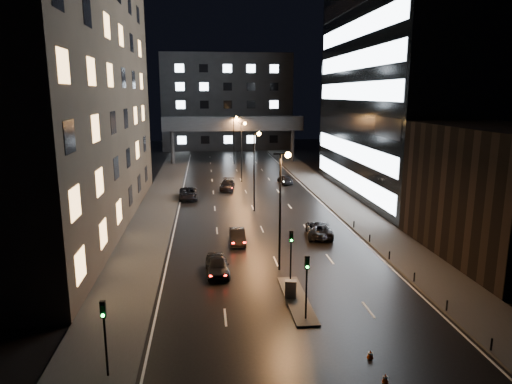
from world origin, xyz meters
TOP-DOWN VIEW (x-y plane):
  - ground at (0.00, 40.00)m, footprint 160.00×160.00m
  - sidewalk_left at (-12.50, 35.00)m, footprint 5.00×110.00m
  - sidewalk_right at (12.50, 35.00)m, footprint 5.00×110.00m
  - building_left at (-22.50, 24.00)m, footprint 15.00×48.00m
  - building_right_low at (20.00, 9.00)m, footprint 10.00×18.00m
  - building_right_glass at (25.00, 36.00)m, footprint 20.00×36.00m
  - building_far at (0.00, 98.00)m, footprint 34.00×14.00m
  - skybridge at (0.00, 70.00)m, footprint 30.00×3.00m
  - median_island at (0.30, 2.00)m, footprint 1.60×8.00m
  - traffic_signal_near at (0.30, 4.49)m, footprint 0.28×0.34m
  - traffic_signal_far at (0.30, -1.01)m, footprint 0.28×0.34m
  - traffic_signal_corner at (-11.50, -6.01)m, footprint 0.28×0.34m
  - bollard_row at (10.20, 6.50)m, footprint 0.12×25.12m
  - streetlight_near at (0.16, 8.00)m, footprint 1.45×0.50m
  - streetlight_mid_a at (0.16, 28.00)m, footprint 1.45×0.50m
  - streetlight_mid_b at (0.16, 48.00)m, footprint 1.45×0.50m
  - streetlight_far at (0.16, 68.00)m, footprint 1.45×0.50m
  - car_away_a at (-5.31, 7.66)m, footprint 2.09×4.72m
  - car_away_b at (-3.07, 15.53)m, footprint 1.54×4.33m
  - car_away_c at (-8.64, 35.97)m, footprint 2.72×5.66m
  - car_away_d at (-2.76, 41.80)m, footprint 2.79×5.43m
  - car_toward_a at (5.69, 16.90)m, footprint 3.27×5.81m
  - car_toward_b at (7.14, 45.79)m, footprint 2.22×4.77m
  - utility_cabinet at (-0.10, 2.28)m, footprint 0.92×0.70m
  - cone_a at (3.00, -8.00)m, footprint 0.34×0.34m
  - cone_b at (3.00, -5.77)m, footprint 0.45×0.45m

SIDE VIEW (x-z plane):
  - ground at x=0.00m, z-range 0.00..0.00m
  - sidewalk_left at x=-12.50m, z-range 0.00..0.15m
  - sidewalk_right at x=12.50m, z-range 0.00..0.15m
  - median_island at x=0.30m, z-range 0.00..0.15m
  - cone_a at x=3.00m, z-range 0.00..0.51m
  - cone_b at x=3.00m, z-range 0.00..0.52m
  - bollard_row at x=10.20m, z-range 0.00..0.90m
  - car_toward_b at x=7.14m, z-range 0.00..1.35m
  - car_away_b at x=-3.07m, z-range 0.00..1.42m
  - car_away_d at x=-2.76m, z-range 0.00..1.51m
  - car_toward_a at x=5.69m, z-range 0.00..1.53m
  - car_away_c at x=-8.64m, z-range 0.00..1.56m
  - car_away_a at x=-5.31m, z-range 0.00..1.58m
  - utility_cabinet at x=-0.10m, z-range 0.15..1.45m
  - traffic_signal_corner at x=-11.50m, z-range 0.74..5.14m
  - traffic_signal_near at x=0.30m, z-range 0.89..5.29m
  - traffic_signal_far at x=0.30m, z-range 0.89..5.29m
  - building_right_low at x=20.00m, z-range 0.00..12.00m
  - streetlight_near at x=0.16m, z-range 1.42..11.57m
  - streetlight_mid_a at x=0.16m, z-range 1.42..11.57m
  - streetlight_mid_b at x=0.16m, z-range 1.42..11.57m
  - streetlight_far at x=0.16m, z-range 1.42..11.57m
  - skybridge at x=0.00m, z-range 3.34..13.34m
  - building_far at x=0.00m, z-range 0.00..25.00m
  - building_left at x=-22.50m, z-range 0.00..40.00m
  - building_right_glass at x=25.00m, z-range 0.00..45.00m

